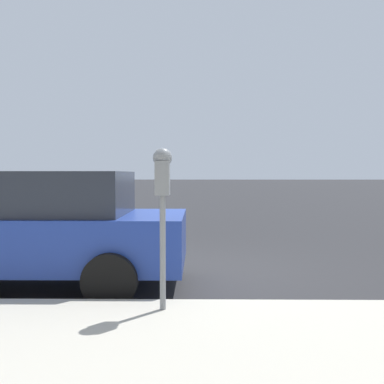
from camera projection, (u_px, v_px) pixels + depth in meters
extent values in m
plane|color=#2B2B2D|center=(185.00, 271.00, 7.06)|extent=(220.00, 220.00, 0.00)
cylinder|color=gray|center=(163.00, 253.00, 4.47)|extent=(0.06, 0.06, 1.15)
cube|color=gray|center=(163.00, 178.00, 4.44)|extent=(0.20, 0.14, 0.34)
sphere|color=gray|center=(162.00, 158.00, 4.44)|extent=(0.19, 0.19, 0.19)
cube|color=#19389E|center=(163.00, 182.00, 4.55)|extent=(0.01, 0.11, 0.12)
cube|color=black|center=(163.00, 170.00, 4.55)|extent=(0.01, 0.10, 0.08)
cube|color=navy|center=(25.00, 239.00, 6.02)|extent=(1.83, 4.29, 0.68)
cube|color=#232833|center=(37.00, 193.00, 5.99)|extent=(1.60, 2.41, 0.57)
cylinder|color=black|center=(110.00, 281.00, 5.11)|extent=(0.22, 0.64, 0.64)
cylinder|color=black|center=(133.00, 253.00, 6.92)|extent=(0.22, 0.64, 0.64)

